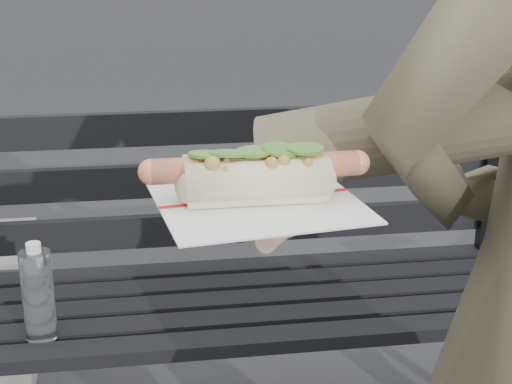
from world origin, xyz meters
TOP-DOWN VIEW (x-y plane):
  - park_bench at (0.07, 1.03)m, footprint 1.50×0.44m
  - held_hotdog at (0.18, 0.12)m, footprint 0.63×0.30m

SIDE VIEW (x-z plane):
  - park_bench at x=0.07m, z-range 0.08..0.96m
  - held_hotdog at x=0.18m, z-range 0.98..1.17m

